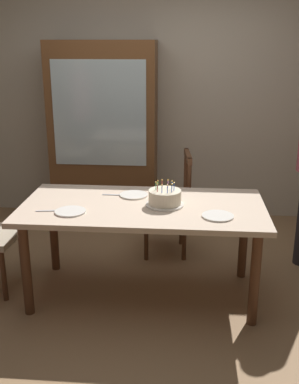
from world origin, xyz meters
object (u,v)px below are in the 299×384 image
Objects in this scene: dining_table at (143,215)px; birthday_cake at (165,198)px; china_cabinet at (104,134)px; plate_far_side at (134,195)px; plate_near_guest at (218,216)px; chair_spindle_back at (168,206)px; plate_near_celebrant at (70,211)px.

dining_table is 0.22m from birthday_cake.
dining_table is at bearing -70.12° from china_cabinet.
birthday_cake is 0.15× the size of china_cabinet.
plate_far_side is 1.00× the size of plate_near_guest.
birthday_cake is 1.27× the size of plate_far_side.
plate_near_guest is at bearing -68.43° from chair_spindle_back.
china_cabinet is (-0.47, 1.36, 0.21)m from plate_far_side.
birthday_cake is 1.27× the size of plate_near_celebrant.
birthday_cake reaches higher than dining_table.
chair_spindle_back is at bearing 111.57° from plate_near_guest.
plate_near_guest is 2.08m from china_cabinet.
birthday_cake is 0.69m from plate_near_celebrant.
china_cabinet reaches higher than chair_spindle_back.
chair_spindle_back is (-0.38, 0.97, -0.29)m from plate_near_guest.
birthday_cake is 0.33m from plate_far_side.
plate_far_side is 0.68m from chair_spindle_back.
plate_near_celebrant and plate_far_side have the same top height.
birthday_cake is 1.73m from china_cabinet.
china_cabinet reaches higher than plate_near_guest.
dining_table is at bearing -101.49° from chair_spindle_back.
plate_far_side is (-0.25, 0.20, -0.05)m from birthday_cake.
plate_near_celebrant reaches higher than dining_table.
dining_table is at bearing 159.61° from plate_near_guest.
plate_far_side is 0.12× the size of china_cabinet.
china_cabinet is (-0.07, 1.76, 0.21)m from plate_near_celebrant.
plate_near_celebrant is at bearing -163.21° from birthday_cake.
chair_spindle_back reaches higher than plate_near_guest.
dining_table is at bearing 22.07° from plate_near_celebrant.
plate_near_celebrant is 1.03m from plate_near_guest.
china_cabinet reaches higher than birthday_cake.
dining_table is 8.16× the size of plate_near_celebrant.
plate_near_celebrant is (-0.66, -0.20, -0.05)m from birthday_cake.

